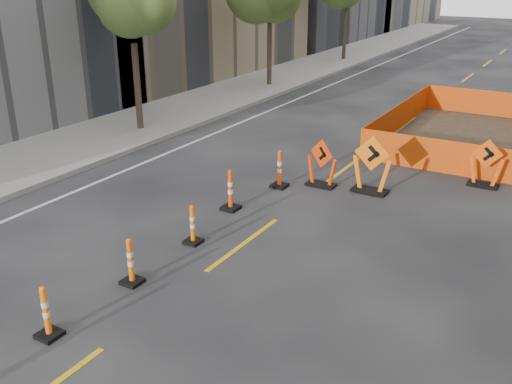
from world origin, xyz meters
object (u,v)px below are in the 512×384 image
Objects in this scene: channelizer_3 at (130,261)px; chevron_sign_center at (372,164)px; channelizer_5 at (230,190)px; chevron_sign_right at (486,163)px; chevron_sign_left at (322,163)px; channelizer_2 at (46,312)px; channelizer_4 at (192,224)px; channelizer_6 at (280,169)px.

channelizer_3 is 7.54m from chevron_sign_center.
chevron_sign_right reaches higher than channelizer_5.
chevron_sign_right is at bearing 51.91° from chevron_sign_left.
channelizer_5 is (-0.31, 6.19, 0.05)m from channelizer_2.
channelizer_4 is 0.86× the size of channelizer_5.
chevron_sign_center is (2.38, 9.22, 0.33)m from channelizer_2.
channelizer_5 is 0.66× the size of chevron_sign_center.
channelizer_3 is at bearing -129.83° from chevron_sign_right.
chevron_sign_center reaches higher than chevron_sign_right.
channelizer_2 is 8.26m from channelizer_6.
channelizer_3 is 0.90× the size of channelizer_6.
channelizer_3 is 0.70× the size of chevron_sign_right.
chevron_sign_left is 1.41m from chevron_sign_center.
channelizer_4 is (0.00, 4.13, -0.02)m from channelizer_2.
chevron_sign_left is at bearing 78.41° from channelizer_4.
chevron_sign_right is at bearing 34.80° from chevron_sign_center.
chevron_sign_left reaches higher than channelizer_3.
chevron_sign_center reaches higher than channelizer_5.
channelizer_3 is 0.71× the size of chevron_sign_left.
chevron_sign_right is (5.01, 3.08, 0.16)m from channelizer_6.
channelizer_5 is (-0.33, 4.13, 0.05)m from channelizer_3.
channelizer_5 is 0.78× the size of chevron_sign_right.
channelizer_2 is at bearing -108.33° from chevron_sign_center.
chevron_sign_center is (2.37, 0.96, 0.27)m from channelizer_6.
channelizer_2 is 0.60× the size of chevron_sign_center.
channelizer_3 is 4.14m from channelizer_5.
channelizer_4 is 0.85× the size of channelizer_6.
chevron_sign_center is at bearing 75.52° from channelizer_2.
chevron_sign_right reaches higher than channelizer_3.
chevron_sign_center is at bearing 48.31° from channelizer_5.
channelizer_5 is 3.07m from chevron_sign_left.
channelizer_3 is 0.91× the size of channelizer_5.
channelizer_6 is (0.01, 4.13, 0.08)m from channelizer_4.
channelizer_2 is 0.90× the size of channelizer_6.
channelizer_4 is at bearing -136.33° from chevron_sign_right.
chevron_sign_left is 4.67m from chevron_sign_right.
channelizer_2 is at bearing -125.37° from chevron_sign_right.
channelizer_6 is (0.32, 2.06, 0.00)m from channelizer_5.
channelizer_4 is 4.13m from channelizer_6.
chevron_sign_center reaches higher than channelizer_6.
channelizer_5 is (-0.32, 2.06, 0.08)m from channelizer_4.
chevron_sign_center reaches higher than channelizer_2.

